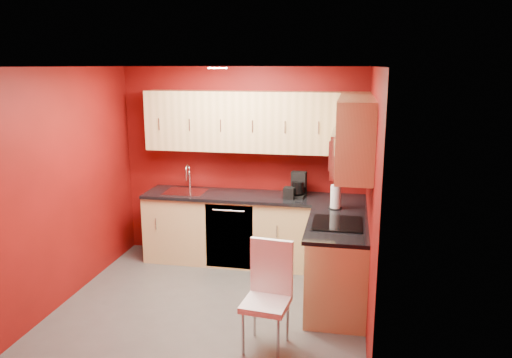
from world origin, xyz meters
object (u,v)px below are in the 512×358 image
(coffee_maker, at_px, (298,185))
(napkin_holder, at_px, (289,193))
(sink, at_px, (186,189))
(paper_towel, at_px, (336,197))
(microwave, at_px, (351,153))
(dining_chair, at_px, (266,298))

(coffee_maker, relative_size, napkin_holder, 2.21)
(napkin_holder, bearing_deg, coffee_maker, 46.27)
(sink, relative_size, coffee_maker, 1.69)
(paper_towel, bearing_deg, microwave, -75.01)
(coffee_maker, bearing_deg, paper_towel, -34.67)
(sink, bearing_deg, paper_towel, -12.47)
(coffee_maker, xyz_separation_m, napkin_holder, (-0.09, -0.10, -0.08))
(napkin_holder, height_order, dining_chair, napkin_holder)
(dining_chair, bearing_deg, paper_towel, 77.29)
(microwave, height_order, coffee_maker, microwave)
(dining_chair, bearing_deg, sink, 132.23)
(microwave, bearing_deg, paper_towel, 104.99)
(paper_towel, bearing_deg, napkin_holder, 149.56)
(dining_chair, bearing_deg, microwave, 60.79)
(coffee_maker, relative_size, paper_towel, 1.13)
(microwave, xyz_separation_m, dining_chair, (-0.69, -0.96, -1.17))
(microwave, distance_m, coffee_maker, 1.33)
(sink, height_order, dining_chair, sink)
(sink, height_order, coffee_maker, sink)
(microwave, distance_m, dining_chair, 1.66)
(microwave, relative_size, sink, 1.46)
(microwave, distance_m, paper_towel, 0.85)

